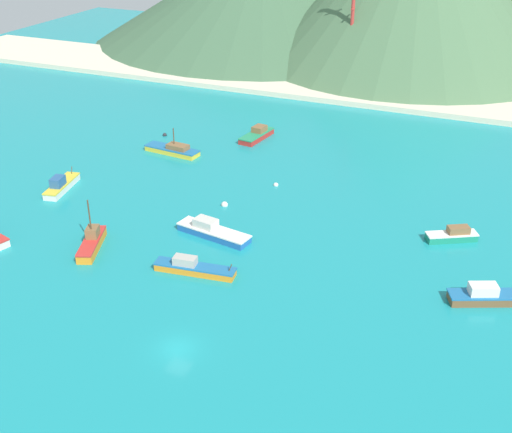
{
  "coord_description": "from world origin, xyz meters",
  "views": [
    {
      "loc": [
        29.9,
        -48.53,
        45.07
      ],
      "look_at": [
        -3.43,
        29.39,
        1.33
      ],
      "focal_mm": 46.36,
      "sensor_mm": 36.0,
      "label": 1
    }
  ],
  "objects_px": {
    "fishing_boat_7": "(491,296)",
    "fishing_boat_9": "(212,231)",
    "fishing_boat_0": "(92,242)",
    "fishing_boat_11": "(193,268)",
    "fishing_boat_6": "(257,135)",
    "buoy_1": "(225,205)",
    "buoy_0": "(165,135)",
    "fishing_boat_4": "(61,185)",
    "radio_tower": "(352,23)",
    "fishing_boat_8": "(173,150)",
    "buoy_2": "(276,185)",
    "fishing_boat_10": "(453,235)"
  },
  "relations": [
    {
      "from": "buoy_1",
      "to": "buoy_0",
      "type": "bearing_deg",
      "value": 135.99
    },
    {
      "from": "buoy_0",
      "to": "buoy_2",
      "type": "xyz_separation_m",
      "value": [
        28.59,
        -13.25,
        -0.0
      ]
    },
    {
      "from": "fishing_boat_9",
      "to": "buoy_0",
      "type": "height_order",
      "value": "fishing_boat_9"
    },
    {
      "from": "fishing_boat_0",
      "to": "radio_tower",
      "type": "height_order",
      "value": "radio_tower"
    },
    {
      "from": "fishing_boat_7",
      "to": "fishing_boat_8",
      "type": "distance_m",
      "value": 63.89
    },
    {
      "from": "fishing_boat_7",
      "to": "fishing_boat_10",
      "type": "relative_size",
      "value": 1.47
    },
    {
      "from": "buoy_0",
      "to": "buoy_2",
      "type": "bearing_deg",
      "value": -24.87
    },
    {
      "from": "fishing_boat_6",
      "to": "buoy_0",
      "type": "distance_m",
      "value": 18.1
    },
    {
      "from": "fishing_boat_8",
      "to": "fishing_boat_4",
      "type": "bearing_deg",
      "value": -112.57
    },
    {
      "from": "fishing_boat_0",
      "to": "buoy_0",
      "type": "height_order",
      "value": "fishing_boat_0"
    },
    {
      "from": "fishing_boat_11",
      "to": "radio_tower",
      "type": "distance_m",
      "value": 92.57
    },
    {
      "from": "fishing_boat_6",
      "to": "radio_tower",
      "type": "height_order",
      "value": "radio_tower"
    },
    {
      "from": "fishing_boat_0",
      "to": "buoy_1",
      "type": "distance_m",
      "value": 21.76
    },
    {
      "from": "fishing_boat_0",
      "to": "fishing_boat_9",
      "type": "height_order",
      "value": "fishing_boat_0"
    },
    {
      "from": "fishing_boat_6",
      "to": "fishing_boat_4",
      "type": "bearing_deg",
      "value": -120.11
    },
    {
      "from": "buoy_1",
      "to": "buoy_2",
      "type": "xyz_separation_m",
      "value": [
        4.52,
        10.0,
        -0.04
      ]
    },
    {
      "from": "fishing_boat_8",
      "to": "buoy_1",
      "type": "height_order",
      "value": "fishing_boat_8"
    },
    {
      "from": "fishing_boat_0",
      "to": "buoy_1",
      "type": "xyz_separation_m",
      "value": [
        10.93,
        18.8,
        -0.75
      ]
    },
    {
      "from": "fishing_boat_6",
      "to": "fishing_boat_11",
      "type": "distance_m",
      "value": 49.15
    },
    {
      "from": "fishing_boat_10",
      "to": "buoy_2",
      "type": "relative_size",
      "value": 9.08
    },
    {
      "from": "buoy_1",
      "to": "fishing_boat_8",
      "type": "bearing_deg",
      "value": 138.59
    },
    {
      "from": "fishing_boat_7",
      "to": "fishing_boat_9",
      "type": "xyz_separation_m",
      "value": [
        -37.62,
        1.56,
        -0.05
      ]
    },
    {
      "from": "fishing_boat_8",
      "to": "fishing_boat_10",
      "type": "bearing_deg",
      "value": -14.15
    },
    {
      "from": "fishing_boat_6",
      "to": "fishing_boat_9",
      "type": "bearing_deg",
      "value": -76.13
    },
    {
      "from": "fishing_boat_6",
      "to": "fishing_boat_10",
      "type": "height_order",
      "value": "fishing_boat_6"
    },
    {
      "from": "fishing_boat_8",
      "to": "buoy_1",
      "type": "xyz_separation_m",
      "value": [
        17.92,
        -15.81,
        -0.54
      ]
    },
    {
      "from": "fishing_boat_4",
      "to": "buoy_0",
      "type": "xyz_separation_m",
      "value": [
        2.58,
        28.44,
        -0.73
      ]
    },
    {
      "from": "fishing_boat_10",
      "to": "buoy_0",
      "type": "distance_m",
      "value": 61.4
    },
    {
      "from": "fishing_boat_11",
      "to": "buoy_2",
      "type": "bearing_deg",
      "value": 90.26
    },
    {
      "from": "fishing_boat_8",
      "to": "buoy_0",
      "type": "distance_m",
      "value": 9.68
    },
    {
      "from": "fishing_boat_8",
      "to": "fishing_boat_10",
      "type": "relative_size",
      "value": 1.5
    },
    {
      "from": "buoy_0",
      "to": "buoy_2",
      "type": "distance_m",
      "value": 31.51
    },
    {
      "from": "fishing_boat_4",
      "to": "fishing_boat_0",
      "type": "bearing_deg",
      "value": -40.9
    },
    {
      "from": "fishing_boat_10",
      "to": "buoy_1",
      "type": "height_order",
      "value": "fishing_boat_10"
    },
    {
      "from": "fishing_boat_6",
      "to": "buoy_1",
      "type": "bearing_deg",
      "value": -76.59
    },
    {
      "from": "fishing_boat_6",
      "to": "fishing_boat_11",
      "type": "height_order",
      "value": "fishing_boat_6"
    },
    {
      "from": "fishing_boat_0",
      "to": "fishing_boat_11",
      "type": "xyz_separation_m",
      "value": [
        15.59,
        -0.09,
        -0.21
      ]
    },
    {
      "from": "fishing_boat_9",
      "to": "radio_tower",
      "type": "height_order",
      "value": "radio_tower"
    },
    {
      "from": "fishing_boat_4",
      "to": "fishing_boat_9",
      "type": "height_order",
      "value": "fishing_boat_4"
    },
    {
      "from": "fishing_boat_0",
      "to": "fishing_boat_8",
      "type": "xyz_separation_m",
      "value": [
        -6.99,
        34.61,
        -0.21
      ]
    },
    {
      "from": "fishing_boat_0",
      "to": "buoy_2",
      "type": "relative_size",
      "value": 11.02
    },
    {
      "from": "buoy_1",
      "to": "radio_tower",
      "type": "height_order",
      "value": "radio_tower"
    },
    {
      "from": "fishing_boat_0",
      "to": "buoy_2",
      "type": "distance_m",
      "value": 32.7
    },
    {
      "from": "fishing_boat_9",
      "to": "fishing_boat_10",
      "type": "xyz_separation_m",
      "value": [
        31.27,
        12.02,
        0.0
      ]
    },
    {
      "from": "fishing_boat_11",
      "to": "radio_tower",
      "type": "bearing_deg",
      "value": 93.71
    },
    {
      "from": "fishing_boat_8",
      "to": "radio_tower",
      "type": "bearing_deg",
      "value": 73.61
    },
    {
      "from": "fishing_boat_8",
      "to": "buoy_1",
      "type": "distance_m",
      "value": 23.91
    },
    {
      "from": "fishing_boat_7",
      "to": "buoy_2",
      "type": "distance_m",
      "value": 41.28
    },
    {
      "from": "buoy_2",
      "to": "radio_tower",
      "type": "xyz_separation_m",
      "value": [
        -5.79,
        62.45,
        14.43
      ]
    },
    {
      "from": "fishing_boat_9",
      "to": "fishing_boat_6",
      "type": "bearing_deg",
      "value": 103.87
    }
  ]
}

